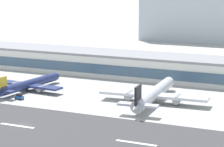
# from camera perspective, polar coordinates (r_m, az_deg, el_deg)

# --- Properties ---
(ground_plane) EXTENTS (1400.00, 1400.00, 0.00)m
(ground_plane) POSITION_cam_1_polar(r_m,az_deg,el_deg) (165.35, -9.59, -5.48)
(ground_plane) COLOR #A8A8A3
(runway_strip) EXTENTS (800.00, 41.39, 0.08)m
(runway_strip) POSITION_cam_1_polar(r_m,az_deg,el_deg) (164.12, -9.90, -5.60)
(runway_strip) COLOR #38383A
(runway_strip) RESTS_ON ground_plane
(runway_centreline_dash_4) EXTENTS (12.00, 1.20, 0.01)m
(runway_centreline_dash_4) POSITION_cam_1_polar(r_m,az_deg,el_deg) (164.59, -10.15, -5.55)
(runway_centreline_dash_4) COLOR white
(runway_centreline_dash_4) RESTS_ON runway_strip
(runway_centreline_dash_5) EXTENTS (12.00, 1.20, 0.01)m
(runway_centreline_dash_5) POSITION_cam_1_polar(r_m,az_deg,el_deg) (146.46, 2.63, -7.46)
(runway_centreline_dash_5) COLOR white
(runway_centreline_dash_5) RESTS_ON runway_strip
(terminal_building) EXTENTS (209.14, 21.76, 10.36)m
(terminal_building) POSITION_cam_1_polar(r_m,az_deg,el_deg) (236.68, 2.31, 0.92)
(terminal_building) COLOR silver
(terminal_building) RESTS_ON ground_plane
(airliner_gold_tail_gate_0) EXTENTS (30.02, 38.93, 8.13)m
(airliner_gold_tail_gate_0) POSITION_cam_1_polar(r_m,az_deg,el_deg) (210.51, -9.10, -1.19)
(airliner_gold_tail_gate_0) COLOR navy
(airliner_gold_tail_gate_0) RESTS_ON ground_plane
(airliner_black_tail_gate_1) EXTENTS (39.83, 48.17, 10.06)m
(airliner_black_tail_gate_1) POSITION_cam_1_polar(r_m,az_deg,el_deg) (188.80, 4.42, -2.29)
(airliner_black_tail_gate_1) COLOR silver
(airliner_black_tail_gate_1) RESTS_ON ground_plane
(service_baggage_tug_1) EXTENTS (3.33, 2.12, 2.20)m
(service_baggage_tug_1) POSITION_cam_1_polar(r_m,az_deg,el_deg) (197.64, -9.94, -2.47)
(service_baggage_tug_1) COLOR #23569E
(service_baggage_tug_1) RESTS_ON ground_plane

